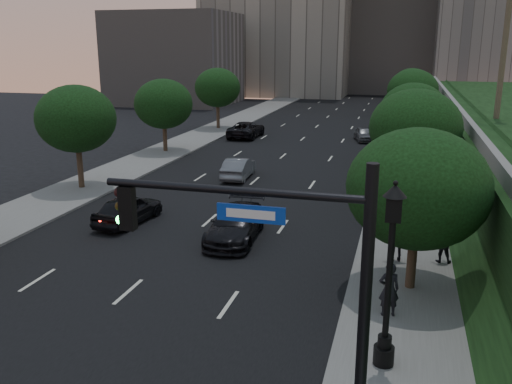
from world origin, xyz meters
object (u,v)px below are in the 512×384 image
(pedestrian_a, at_px, (389,289))
(pedestrian_b, at_px, (443,243))
(sedan_far_right, at_px, (364,134))
(pedestrian_c, at_px, (398,240))
(sedan_mid_left, at_px, (239,168))
(traffic_signal_mast, at_px, (309,321))
(street_lamp, at_px, (389,285))
(sedan_near_left, at_px, (128,209))
(sedan_near_right, at_px, (236,224))
(sedan_far_left, at_px, (246,129))

(pedestrian_a, height_order, pedestrian_b, pedestrian_a)
(sedan_far_right, relative_size, pedestrian_c, 2.18)
(sedan_mid_left, bearing_deg, pedestrian_b, 132.18)
(traffic_signal_mast, relative_size, street_lamp, 1.25)
(traffic_signal_mast, relative_size, sedan_near_left, 1.55)
(sedan_near_left, bearing_deg, traffic_signal_mast, 135.78)
(sedan_near_right, height_order, sedan_far_right, sedan_near_right)
(pedestrian_a, xyz_separation_m, pedestrian_b, (2.04, 5.45, -0.11))
(traffic_signal_mast, relative_size, pedestrian_b, 4.14)
(sedan_near_right, bearing_deg, street_lamp, -54.97)
(sedan_far_left, distance_m, pedestrian_b, 34.26)
(street_lamp, xyz_separation_m, pedestrian_b, (2.04, 8.49, -1.64))
(sedan_far_right, bearing_deg, pedestrian_c, -97.45)
(sedan_mid_left, relative_size, pedestrian_a, 2.35)
(sedan_far_left, xyz_separation_m, pedestrian_c, (15.46, -29.96, 0.26))
(sedan_near_left, height_order, pedestrian_a, pedestrian_a)
(sedan_near_left, bearing_deg, street_lamp, 149.55)
(sedan_mid_left, distance_m, sedan_far_left, 17.51)
(pedestrian_b, bearing_deg, sedan_near_right, -3.17)
(sedan_far_left, height_order, pedestrian_c, pedestrian_c)
(sedan_far_right, bearing_deg, sedan_far_left, 170.34)
(street_lamp, bearing_deg, pedestrian_a, 89.96)
(sedan_far_left, bearing_deg, pedestrian_a, 114.22)
(sedan_mid_left, relative_size, pedestrian_b, 2.65)
(sedan_far_right, distance_m, pedestrian_c, 31.16)
(traffic_signal_mast, height_order, sedan_mid_left, traffic_signal_mast)
(sedan_near_left, bearing_deg, sedan_near_right, 178.23)
(traffic_signal_mast, height_order, street_lamp, traffic_signal_mast)
(sedan_near_left, bearing_deg, sedan_far_right, -102.79)
(pedestrian_a, bearing_deg, sedan_far_left, -80.29)
(sedan_near_left, xyz_separation_m, sedan_far_right, (9.97, 28.96, -0.08))
(street_lamp, bearing_deg, traffic_signal_mast, -108.12)
(sedan_mid_left, distance_m, sedan_near_right, 12.42)
(street_lamp, distance_m, sedan_far_left, 41.05)
(sedan_near_right, bearing_deg, pedestrian_b, -7.95)
(sedan_near_left, height_order, pedestrian_c, pedestrian_c)
(sedan_far_right, bearing_deg, sedan_near_right, -111.62)
(sedan_near_left, distance_m, pedestrian_c, 13.86)
(sedan_far_left, bearing_deg, pedestrian_b, 121.00)
(sedan_far_left, height_order, sedan_near_right, sedan_far_left)
(street_lamp, height_order, pedestrian_b, street_lamp)
(sedan_far_left, xyz_separation_m, pedestrian_a, (15.27, -35.02, 0.29))
(sedan_near_left, bearing_deg, pedestrian_c, 178.02)
(street_lamp, distance_m, pedestrian_b, 8.89)
(sedan_near_right, bearing_deg, sedan_mid_left, 102.82)
(sedan_near_left, distance_m, sedan_mid_left, 11.36)
(sedan_far_left, bearing_deg, street_lamp, 112.52)
(pedestrian_b, bearing_deg, pedestrian_a, 70.70)
(sedan_mid_left, height_order, pedestrian_c, pedestrian_c)
(sedan_far_left, height_order, pedestrian_a, pedestrian_a)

